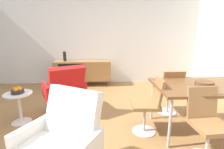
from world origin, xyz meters
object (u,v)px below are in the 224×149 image
wooden_bowl_on_table (204,83)px  lounge_chair_red (65,90)px  sideboard (83,70)px  vase_cobalt (65,56)px  armchair_black_shell (62,140)px  fruit_bowl (17,91)px  side_table_round (19,104)px  dining_table (209,88)px  dining_chair_front_left (207,121)px  dining_chair_near_window (149,103)px  dining_chair_back_left (170,90)px

wooden_bowl_on_table → lounge_chair_red: (-2.19, 0.71, -0.30)m
sideboard → vase_cobalt: 0.65m
armchair_black_shell → fruit_bowl: (-1.01, 1.24, 0.10)m
sideboard → fruit_bowl: size_ratio=8.00×
vase_cobalt → side_table_round: bearing=-98.8°
dining_table → fruit_bowl: (-2.99, 0.40, -0.13)m
lounge_chair_red → wooden_bowl_on_table: bearing=-18.1°
wooden_bowl_on_table → dining_chair_front_left: bearing=-115.8°
dining_chair_front_left → wooden_bowl_on_table: bearing=64.2°
dining_chair_near_window → side_table_round: 2.14m
fruit_bowl → dining_chair_back_left: bearing=3.4°
side_table_round → wooden_bowl_on_table: bearing=-8.2°
sideboard → wooden_bowl_on_table: wooden_bowl_on_table is taller
dining_chair_near_window → armchair_black_shell: size_ratio=0.90×
dining_table → wooden_bowl_on_table: size_ratio=6.15×
dining_table → dining_chair_front_left: size_ratio=1.87×
dining_chair_near_window → side_table_round: bearing=169.0°
armchair_black_shell → side_table_round: 1.60m
dining_chair_back_left → fruit_bowl: dining_chair_back_left is taller
wooden_bowl_on_table → dining_chair_near_window: size_ratio=0.30×
sideboard → dining_table: (2.16, -2.49, 0.26)m
dining_chair_near_window → dining_chair_back_left: (0.54, 0.56, 0.00)m
sideboard → dining_chair_near_window: bearing=-63.0°
armchair_black_shell → dining_chair_front_left: bearing=9.5°
fruit_bowl → sideboard: bearing=68.4°
sideboard → dining_chair_front_left: (1.80, -3.05, 0.03)m
vase_cobalt → sideboard: bearing=-0.2°
dining_chair_near_window → armchair_black_shell: bearing=-142.6°
vase_cobalt → wooden_bowl_on_table: bearing=-44.3°
wooden_bowl_on_table → side_table_round: 2.96m
vase_cobalt → dining_table: 3.65m
wooden_bowl_on_table → lounge_chair_red: 2.32m
vase_cobalt → dining_chair_back_left: size_ratio=0.32×
vase_cobalt → dining_table: size_ratio=0.17×
sideboard → dining_chair_front_left: 3.54m
vase_cobalt → dining_chair_front_left: size_ratio=0.32×
sideboard → fruit_bowl: (-0.83, -2.09, 0.12)m
side_table_round → fruit_bowl: 0.24m
sideboard → wooden_bowl_on_table: size_ratio=6.15×
lounge_chair_red → vase_cobalt: bearing=102.1°
dining_table → dining_chair_back_left: dining_chair_back_left is taller
dining_table → dining_chair_near_window: (-0.89, -0.00, -0.23)m
vase_cobalt → lounge_chair_red: vase_cobalt is taller
dining_chair_near_window → lounge_chair_red: (-1.39, 0.70, -0.00)m
lounge_chair_red → fruit_bowl: (-0.71, -0.29, 0.10)m
vase_cobalt → wooden_bowl_on_table: 3.59m
armchair_black_shell → side_table_round: bearing=129.4°
dining_chair_back_left → armchair_black_shell: bearing=-139.4°
lounge_chair_red → side_table_round: bearing=-157.4°
vase_cobalt → dining_chair_front_left: bearing=-52.9°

